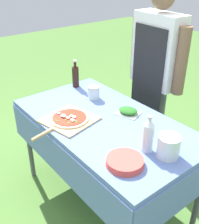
{
  "coord_description": "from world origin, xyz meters",
  "views": [
    {
      "loc": [
        1.37,
        -1.13,
        1.85
      ],
      "look_at": [
        -0.06,
        0.0,
        0.84
      ],
      "focal_mm": 45.0,
      "sensor_mm": 36.0,
      "label": 1
    }
  ],
  "objects": [
    {
      "name": "mixing_tub",
      "position": [
        0.56,
        0.03,
        0.87
      ],
      "size": [
        0.14,
        0.14,
        0.14
      ],
      "primitive_type": "cylinder",
      "color": "silver",
      "rests_on": "prep_table"
    },
    {
      "name": "water_bottle",
      "position": [
        0.45,
        -0.03,
        0.91
      ],
      "size": [
        0.07,
        0.07,
        0.25
      ],
      "color": "silver",
      "rests_on": "prep_table"
    },
    {
      "name": "person_cook",
      "position": [
        -0.18,
        0.73,
        0.98
      ],
      "size": [
        0.62,
        0.22,
        1.67
      ],
      "rotation": [
        0.0,
        0.0,
        3.09
      ],
      "color": "#4C4C51",
      "rests_on": "ground"
    },
    {
      "name": "ground_plane",
      "position": [
        0.0,
        0.0,
        0.0
      ],
      "size": [
        12.0,
        12.0,
        0.0
      ],
      "primitive_type": "plane",
      "color": "#517F38"
    },
    {
      "name": "pizza_on_peel",
      "position": [
        -0.15,
        -0.22,
        0.81
      ],
      "size": [
        0.4,
        0.54,
        0.06
      ],
      "rotation": [
        0.0,
        0.0,
        0.21
      ],
      "color": "tan",
      "rests_on": "prep_table"
    },
    {
      "name": "prep_table",
      "position": [
        0.0,
        0.0,
        0.72
      ],
      "size": [
        1.45,
        0.82,
        0.8
      ],
      "color": "#607AB7",
      "rests_on": "ground"
    },
    {
      "name": "herb_container",
      "position": [
        0.04,
        0.2,
        0.82
      ],
      "size": [
        0.21,
        0.19,
        0.05
      ],
      "rotation": [
        0.0,
        0.0,
        0.33
      ],
      "color": "silver",
      "rests_on": "prep_table"
    },
    {
      "name": "plate_stack",
      "position": [
        0.46,
        -0.23,
        0.82
      ],
      "size": [
        0.22,
        0.22,
        0.04
      ],
      "color": "#DB4C42",
      "rests_on": "prep_table"
    },
    {
      "name": "sauce_jar",
      "position": [
        -0.34,
        0.16,
        0.85
      ],
      "size": [
        0.1,
        0.1,
        0.11
      ],
      "color": "silver",
      "rests_on": "prep_table"
    },
    {
      "name": "oil_bottle",
      "position": [
        -0.64,
        0.18,
        0.9
      ],
      "size": [
        0.06,
        0.06,
        0.25
      ],
      "color": "black",
      "rests_on": "prep_table"
    }
  ]
}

